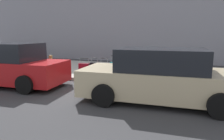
{
  "coord_description": "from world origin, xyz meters",
  "views": [
    {
      "loc": [
        -4.01,
        7.32,
        1.97
      ],
      "look_at": [
        -1.51,
        0.29,
        0.63
      ],
      "focal_mm": 31.99,
      "sensor_mm": 36.0,
      "label": 1
    }
  ],
  "objects": [
    {
      "name": "sidewalk_curb",
      "position": [
        0.0,
        -2.5,
        0.07
      ],
      "size": [
        18.0,
        5.0,
        0.14
      ],
      "primitive_type": "cube",
      "color": "#9E9B93",
      "rests_on": "ground_plane"
    },
    {
      "name": "parked_car_beige_0",
      "position": [
        -3.43,
        1.44,
        0.74
      ],
      "size": [
        4.77,
        2.24,
        1.57
      ],
      "color": "tan",
      "rests_on": "ground_plane"
    },
    {
      "name": "bollard_post",
      "position": [
        1.72,
        -0.36,
        0.58
      ],
      "size": [
        0.17,
        0.17,
        0.88
      ],
      "primitive_type": "cylinder",
      "color": "brown",
      "rests_on": "sidewalk_curb"
    },
    {
      "name": "parked_car_red_1",
      "position": [
        2.27,
        1.44,
        0.77
      ],
      "size": [
        4.43,
        2.13,
        1.64
      ],
      "color": "#AD1619",
      "rests_on": "ground_plane"
    },
    {
      "name": "suitcase_teal_3",
      "position": [
        -1.35,
        -0.56,
        0.48
      ],
      "size": [
        0.44,
        0.22,
        0.96
      ],
      "color": "#0F606B",
      "rests_on": "sidewalk_curb"
    },
    {
      "name": "ground_plane",
      "position": [
        0.0,
        0.0,
        0.0
      ],
      "size": [
        40.0,
        40.0,
        0.0
      ],
      "primitive_type": "plane",
      "color": "#333335"
    },
    {
      "name": "suitcase_black_5",
      "position": [
        -0.42,
        -0.54,
        0.45
      ],
      "size": [
        0.38,
        0.23,
        0.84
      ],
      "color": "black",
      "rests_on": "sidewalk_curb"
    },
    {
      "name": "suitcase_maroon_6",
      "position": [
        0.1,
        -0.57,
        0.42
      ],
      "size": [
        0.5,
        0.24,
        0.79
      ],
      "color": "maroon",
      "rests_on": "sidewalk_curb"
    },
    {
      "name": "suitcase_olive_2",
      "position": [
        -1.85,
        -0.53,
        0.52
      ],
      "size": [
        0.42,
        0.25,
        0.98
      ],
      "color": "#59601E",
      "rests_on": "sidewalk_curb"
    },
    {
      "name": "suitcase_navy_0",
      "position": [
        -2.9,
        -0.5,
        0.48
      ],
      "size": [
        0.49,
        0.21,
        1.01
      ],
      "color": "navy",
      "rests_on": "sidewalk_curb"
    },
    {
      "name": "fire_hydrant",
      "position": [
        1.11,
        -0.51,
        0.51
      ],
      "size": [
        0.39,
        0.21,
        0.71
      ],
      "color": "#99999E",
      "rests_on": "sidewalk_curb"
    },
    {
      "name": "suitcase_silver_1",
      "position": [
        -2.35,
        -0.45,
        0.41
      ],
      "size": [
        0.45,
        0.24,
        0.76
      ],
      "color": "#9EA0A8",
      "rests_on": "sidewalk_curb"
    },
    {
      "name": "suitcase_red_4",
      "position": [
        -0.87,
        -0.55,
        0.41
      ],
      "size": [
        0.37,
        0.19,
        0.84
      ],
      "color": "red",
      "rests_on": "sidewalk_curb"
    },
    {
      "name": "parking_meter",
      "position": [
        -3.84,
        -0.76,
        0.97
      ],
      "size": [
        0.12,
        0.09,
        1.27
      ],
      "color": "slate",
      "rests_on": "sidewalk_curb"
    },
    {
      "name": "building_facade_sidewalk_side",
      "position": [
        0.0,
        -8.27,
        4.1
      ],
      "size": [
        24.0,
        3.0,
        8.2
      ],
      "primitive_type": "cube",
      "color": "gray",
      "rests_on": "ground_plane"
    }
  ]
}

